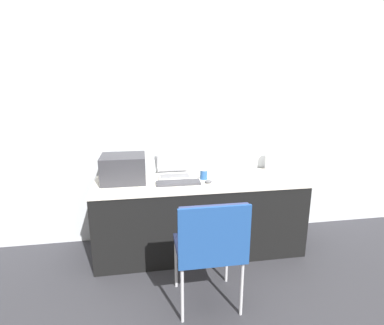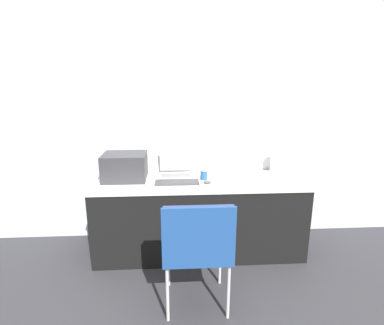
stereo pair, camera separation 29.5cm
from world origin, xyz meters
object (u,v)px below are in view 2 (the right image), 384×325
object	(u,v)px
coffee_cup	(204,175)
chair	(197,243)
laptop_left	(176,170)
external_keyboard	(177,182)
mouse	(207,182)
printer	(125,166)
metal_pitcher	(275,162)

from	to	relation	value
coffee_cup	chair	world-z (taller)	chair
laptop_left	coffee_cup	world-z (taller)	laptop_left
external_keyboard	mouse	size ratio (longest dim) A/B	5.70
chair	printer	bearing A→B (deg)	123.44
external_keyboard	laptop_left	bearing A→B (deg)	92.15
printer	coffee_cup	bearing A→B (deg)	-4.15
laptop_left	external_keyboard	size ratio (longest dim) A/B	0.79
external_keyboard	chair	distance (m)	0.86
metal_pitcher	coffee_cup	bearing A→B (deg)	-165.66
chair	external_keyboard	bearing A→B (deg)	99.21
laptop_left	metal_pitcher	world-z (taller)	same
metal_pitcher	chair	size ratio (longest dim) A/B	0.28
external_keyboard	chair	world-z (taller)	chair
chair	coffee_cup	bearing A→B (deg)	81.63
laptop_left	mouse	bearing A→B (deg)	-44.89
laptop_left	chair	size ratio (longest dim) A/B	0.37
mouse	metal_pitcher	xyz separation A→B (m)	(0.77, 0.33, 0.10)
printer	external_keyboard	xyz separation A→B (m)	(0.52, -0.16, -0.13)
coffee_cup	mouse	world-z (taller)	coffee_cup
laptop_left	mouse	xyz separation A→B (m)	(0.30, -0.30, -0.04)
metal_pitcher	chair	xyz separation A→B (m)	(-0.92, -1.13, -0.29)
printer	metal_pitcher	world-z (taller)	printer
printer	laptop_left	distance (m)	0.53
laptop_left	chair	xyz separation A→B (m)	(0.14, -1.10, -0.23)
printer	metal_pitcher	bearing A→B (deg)	5.22
laptop_left	external_keyboard	world-z (taller)	laptop_left
external_keyboard	printer	bearing A→B (deg)	162.73
mouse	laptop_left	bearing A→B (deg)	135.11
chair	mouse	bearing A→B (deg)	78.85
laptop_left	mouse	size ratio (longest dim) A/B	4.50
mouse	chair	size ratio (longest dim) A/B	0.08
external_keyboard	coffee_cup	distance (m)	0.29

